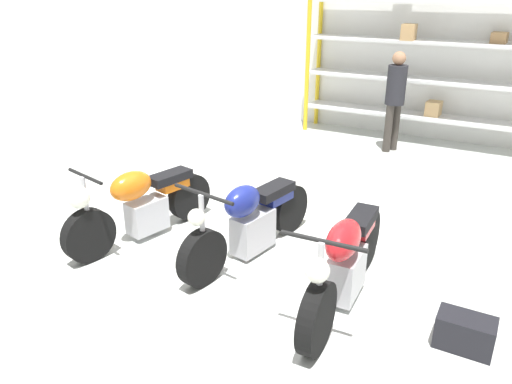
# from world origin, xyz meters

# --- Properties ---
(ground_plane) EXTENTS (30.00, 30.00, 0.00)m
(ground_plane) POSITION_xyz_m (0.00, 0.00, 0.00)
(ground_plane) COLOR silver
(back_wall) EXTENTS (30.00, 0.08, 3.60)m
(back_wall) POSITION_xyz_m (0.00, 5.79, 1.80)
(back_wall) COLOR white
(back_wall) RESTS_ON ground_plane
(shelving_rack) EXTENTS (4.63, 0.63, 2.83)m
(shelving_rack) POSITION_xyz_m (0.71, 5.43, 1.50)
(shelving_rack) COLOR gold
(shelving_rack) RESTS_ON ground_plane
(motorcycle_orange) EXTENTS (0.71, 1.92, 0.94)m
(motorcycle_orange) POSITION_xyz_m (-1.28, 0.05, 0.42)
(motorcycle_orange) COLOR black
(motorcycle_orange) RESTS_ON ground_plane
(motorcycle_blue) EXTENTS (0.71, 2.00, 0.94)m
(motorcycle_blue) POSITION_xyz_m (-0.03, 0.33, 0.40)
(motorcycle_blue) COLOR black
(motorcycle_blue) RESTS_ON ground_plane
(motorcycle_red) EXTENTS (0.67, 2.05, 0.96)m
(motorcycle_red) POSITION_xyz_m (1.13, -0.02, 0.42)
(motorcycle_red) COLOR black
(motorcycle_red) RESTS_ON ground_plane
(person_browsing) EXTENTS (0.43, 0.43, 1.67)m
(person_browsing) POSITION_xyz_m (0.31, 4.63, 0.99)
(person_browsing) COLOR #38332D
(person_browsing) RESTS_ON ground_plane
(toolbox) EXTENTS (0.44, 0.26, 0.28)m
(toolbox) POSITION_xyz_m (2.19, -0.14, 0.14)
(toolbox) COLOR black
(toolbox) RESTS_ON ground_plane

